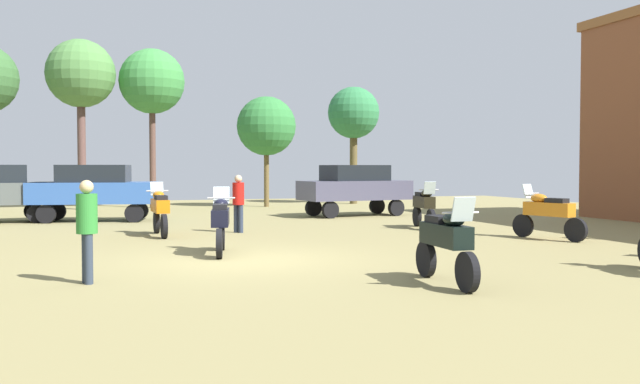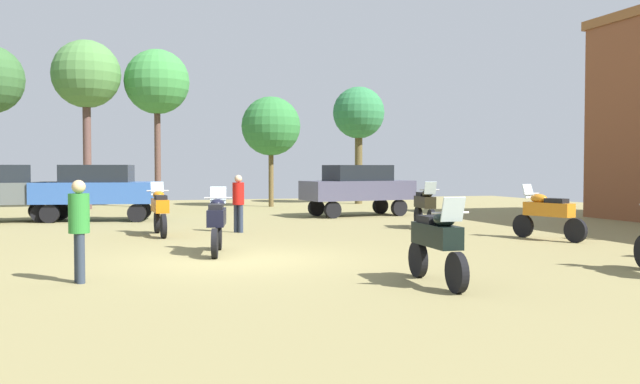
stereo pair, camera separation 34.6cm
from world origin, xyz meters
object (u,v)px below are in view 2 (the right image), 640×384
car_2 (97,188)px  person_2 (238,199)px  motorcycle_11 (160,209)px  person_1 (79,223)px  tree_8 (359,114)px  motorcycle_1 (437,241)px  motorcycle_3 (548,213)px  tree_5 (157,83)px  tree_7 (86,76)px  car_1 (358,186)px  motorcycle_6 (425,205)px  tree_4 (271,126)px  motorcycle_2 (217,221)px

car_2 → person_2: 7.00m
motorcycle_11 → person_1: bearing=-106.1°
person_2 → tree_8: 16.67m
motorcycle_1 → tree_8: (7.38, 23.32, 3.96)m
car_2 → person_1: (-0.07, -13.49, -0.17)m
motorcycle_3 → tree_8: 18.49m
person_2 → tree_5: 14.15m
tree_7 → tree_8: bearing=2.8°
motorcycle_1 → car_2: car_2 is taller
motorcycle_11 → car_1: size_ratio=0.50×
motorcycle_6 → tree_7: tree_7 is taller
tree_4 → motorcycle_6: bearing=-81.4°
motorcycle_2 → car_2: car_2 is taller
car_1 → tree_8: 9.59m
motorcycle_2 → tree_8: (10.20, 18.30, 3.96)m
car_2 → tree_5: bearing=-8.8°
tree_4 → tree_7: (-8.44, 0.59, 2.17)m
car_2 → motorcycle_1: bearing=-150.0°
motorcycle_11 → tree_5: (0.84, 13.39, 5.15)m
tree_7 → motorcycle_6: bearing=-52.3°
motorcycle_6 → tree_4: size_ratio=0.39×
motorcycle_3 → person_1: (-11.53, -3.38, 0.28)m
tree_4 → tree_8: (4.99, 1.24, 0.80)m
motorcycle_11 → tree_7: 14.39m
car_2 → motorcycle_3: bearing=-121.1°
motorcycle_11 → person_2: 2.28m
motorcycle_2 → person_2: 4.88m
person_1 → person_2: 8.77m
motorcycle_1 → motorcycle_11: 10.21m
car_2 → tree_7: 8.75m
person_1 → tree_8: (12.95, 21.38, 3.69)m
motorcycle_11 → tree_7: tree_7 is taller
motorcycle_2 → person_2: person_2 is taller
tree_8 → motorcycle_2: bearing=-119.1°
motorcycle_1 → motorcycle_2: 5.75m
motorcycle_1 → motorcycle_6: motorcycle_6 is taller
motorcycle_6 → person_1: bearing=46.0°
motorcycle_1 → motorcycle_3: motorcycle_1 is taller
car_2 → motorcycle_2: bearing=-155.3°
motorcycle_2 → motorcycle_11: (-0.92, 4.49, 0.01)m
motorcycle_2 → person_2: (1.34, 4.68, 0.26)m
person_2 → tree_8: (8.86, 13.62, 3.70)m
car_2 → tree_7: tree_7 is taller
motorcycle_6 → car_1: (-0.11, 5.72, 0.44)m
person_2 → tree_7: 14.66m
motorcycle_1 → tree_5: size_ratio=0.29×
motorcycle_6 → person_1: (-9.89, -7.31, 0.27)m
motorcycle_11 → tree_7: size_ratio=0.29×
tree_4 → motorcycle_2: bearing=-107.0°
motorcycle_6 → car_2: 11.61m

